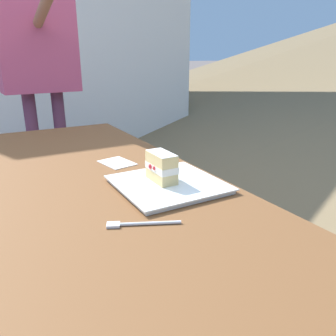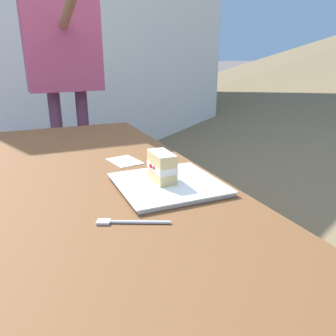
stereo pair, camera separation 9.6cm
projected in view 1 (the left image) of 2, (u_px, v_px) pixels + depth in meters
The scene contains 7 objects.
patio_table at pixel (69, 203), 1.07m from camera, with size 1.64×0.85×0.69m.
dessert_plate at pixel (168, 184), 0.98m from camera, with size 0.29×0.29×0.02m.
cake_slice at pixel (161, 167), 0.97m from camera, with size 0.11×0.06×0.09m.
dessert_fork at pixel (139, 224), 0.76m from camera, with size 0.09×0.16×0.01m.
paper_napkin at pixel (117, 163), 1.20m from camera, with size 0.14×0.12×0.00m.
diner_person at pixel (37, 46), 2.00m from camera, with size 0.60×0.47×1.67m.
patio_building at pixel (26, 21), 4.68m from camera, with size 3.97×2.95×3.07m.
Camera 1 is at (-1.01, 0.20, 1.05)m, focal length 35.48 mm.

